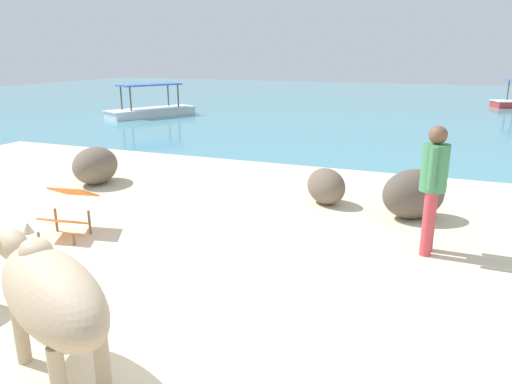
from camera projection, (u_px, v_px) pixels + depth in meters
name	position (u px, v px, depth m)	size (l,w,h in m)	color
sand_beach	(142.00, 334.00, 4.34)	(18.00, 14.00, 0.04)	beige
water_surface	(395.00, 105.00, 24.00)	(60.00, 36.00, 0.03)	teal
cow	(50.00, 293.00, 3.56)	(1.89, 1.23, 1.09)	tan
deck_chair_near	(69.00, 208.00, 6.59)	(0.66, 0.85, 0.68)	brown
person_standing	(433.00, 181.00, 5.81)	(0.32, 0.51, 1.62)	#CC3D47
shore_rock_large	(413.00, 194.00, 7.25)	(0.98, 0.71, 0.76)	brown
shore_rock_medium	(95.00, 165.00, 9.21)	(1.07, 0.80, 0.71)	#6B5B4C
shore_rock_small	(326.00, 186.00, 7.97)	(0.77, 0.55, 0.61)	#6B5B4C
boat_white	(151.00, 109.00, 19.42)	(2.67, 3.80, 1.29)	white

